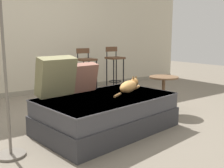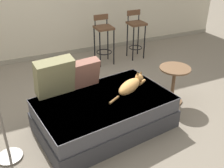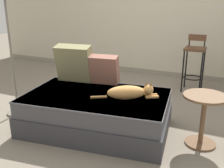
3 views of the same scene
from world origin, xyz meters
TOP-DOWN VIEW (x-y plane):
  - ground_plane at (0.00, 0.00)m, footprint 16.00×16.00m
  - wall_baseboard_trim at (0.00, 2.20)m, footprint 8.00×0.02m
  - couch at (0.00, -0.40)m, footprint 1.76×1.23m
  - throw_pillow_corner at (-0.50, -0.06)m, footprint 0.50×0.32m
  - throw_pillow_middle at (-0.10, -0.01)m, footprint 0.39×0.25m
  - cat at (0.38, -0.36)m, footprint 0.68×0.41m
  - bar_stool_near_window at (0.79, 1.49)m, footprint 0.32×0.32m
  - bar_stool_by_doorway at (1.48, 1.49)m, footprint 0.32×0.32m
  - side_table at (1.16, -0.24)m, footprint 0.44×0.44m

SIDE VIEW (x-z plane):
  - ground_plane at x=0.00m, z-range 0.00..0.00m
  - wall_baseboard_trim at x=0.00m, z-range 0.00..0.09m
  - couch at x=0.00m, z-range 0.00..0.43m
  - side_table at x=1.16m, z-range 0.08..0.64m
  - cat at x=0.38m, z-range 0.41..0.60m
  - bar_stool_near_window at x=0.79m, z-range 0.10..1.02m
  - bar_stool_by_doorway at x=1.48m, z-range 0.10..1.04m
  - throw_pillow_middle at x=-0.10m, z-range 0.43..0.81m
  - throw_pillow_corner at x=-0.50m, z-range 0.43..0.92m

